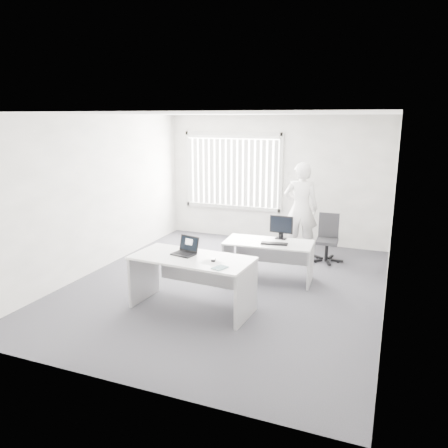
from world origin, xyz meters
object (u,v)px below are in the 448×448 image
at_px(desk_near, 192,272).
at_px(person, 301,209).
at_px(office_chair, 327,247).
at_px(desk_far, 268,252).
at_px(monitor, 281,227).
at_px(laptop, 183,246).

distance_m(desk_near, person, 3.38).
bearing_deg(desk_near, office_chair, 66.87).
bearing_deg(desk_far, person, 79.77).
relative_size(office_chair, monitor, 2.26).
distance_m(desk_far, person, 1.75).
distance_m(desk_far, laptop, 1.79).
bearing_deg(laptop, desk_near, -6.55).
relative_size(laptop, monitor, 0.80).
bearing_deg(office_chair, desk_near, -120.15).
bearing_deg(person, desk_far, 75.28).
bearing_deg(laptop, person, 83.13).
bearing_deg(person, desk_near, 66.44).
bearing_deg(monitor, office_chair, 63.45).
distance_m(laptop, monitor, 2.04).
height_order(office_chair, person, person).
height_order(desk_far, office_chair, office_chair).
distance_m(desk_far, office_chair, 1.62).
height_order(desk_near, office_chair, office_chair).
bearing_deg(person, office_chair, 146.60).
relative_size(person, laptop, 5.76).
distance_m(desk_near, laptop, 0.39).
relative_size(desk_near, laptop, 5.45).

